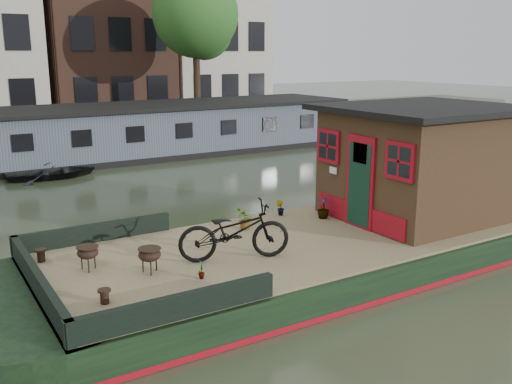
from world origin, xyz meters
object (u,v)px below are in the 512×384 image
bicycle (234,231)px  brazier_front (88,258)px  cabin (422,160)px  brazier_rear (150,260)px  dinghy (51,168)px

bicycle → brazier_front: size_ratio=4.67×
brazier_front → bicycle: bearing=-19.7°
brazier_front → cabin: bearing=-4.1°
bicycle → brazier_front: (-2.31, 0.83, -0.30)m
cabin → brazier_rear: size_ratio=9.34×
cabin → dinghy: 12.81m
cabin → bicycle: size_ratio=2.06×
brazier_rear → dinghy: size_ratio=0.14×
cabin → bicycle: (-4.89, -0.31, -0.72)m
bicycle → brazier_rear: bearing=101.8°
bicycle → dinghy: 11.86m
cabin → brazier_front: cabin is taller
brazier_front → dinghy: 11.14m
dinghy → brazier_front: bearing=174.5°
brazier_front → dinghy: brazier_front is taller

